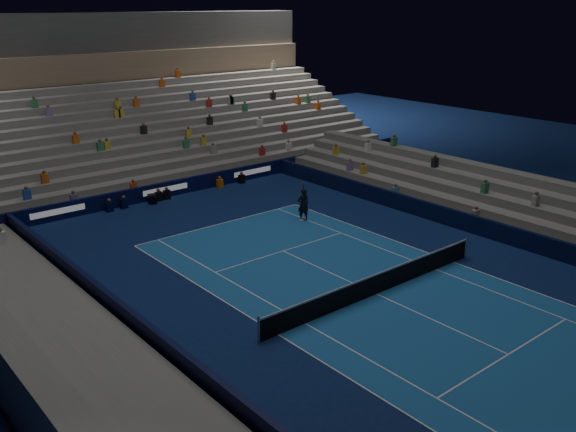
{
  "coord_description": "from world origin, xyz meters",
  "views": [
    {
      "loc": [
        -18.66,
        -16.43,
        12.02
      ],
      "look_at": [
        0.0,
        6.0,
        2.0
      ],
      "focal_mm": 39.04,
      "sensor_mm": 36.0,
      "label": 1
    }
  ],
  "objects": [
    {
      "name": "sponsor_barrier_east",
      "position": [
        9.7,
        0.0,
        0.5
      ],
      "size": [
        0.25,
        37.0,
        1.0
      ],
      "primitive_type": "cube",
      "color": "black",
      "rests_on": "ground"
    },
    {
      "name": "grandstand_east",
      "position": [
        13.17,
        0.0,
        0.92
      ],
      "size": [
        5.0,
        37.0,
        2.5
      ],
      "color": "slate",
      "rests_on": "ground"
    },
    {
      "name": "sponsor_barrier_west",
      "position": [
        -9.7,
        0.0,
        0.5
      ],
      "size": [
        0.25,
        37.0,
        1.0
      ],
      "primitive_type": "cube",
      "color": "black",
      "rests_on": "ground"
    },
    {
      "name": "court_surface",
      "position": [
        0.0,
        0.0,
        0.01
      ],
      "size": [
        10.97,
        23.77,
        0.01
      ],
      "primitive_type": "cube",
      "color": "#1B5799",
      "rests_on": "ground"
    },
    {
      "name": "ground",
      "position": [
        0.0,
        0.0,
        0.0
      ],
      "size": [
        90.0,
        90.0,
        0.0
      ],
      "primitive_type": "plane",
      "color": "#0B1A46",
      "rests_on": "ground"
    },
    {
      "name": "sponsor_barrier_far",
      "position": [
        0.0,
        18.5,
        0.5
      ],
      "size": [
        44.0,
        0.25,
        1.0
      ],
      "primitive_type": "cube",
      "color": "#080C33",
      "rests_on": "ground"
    },
    {
      "name": "tennis_net",
      "position": [
        0.0,
        0.0,
        0.5
      ],
      "size": [
        12.9,
        0.1,
        1.1
      ],
      "color": "#B2B2B7",
      "rests_on": "ground"
    },
    {
      "name": "grandstand_west",
      "position": [
        -13.17,
        0.0,
        0.92
      ],
      "size": [
        5.0,
        37.0,
        2.5
      ],
      "color": "slate",
      "rests_on": "ground"
    },
    {
      "name": "grandstand_main",
      "position": [
        0.0,
        27.9,
        3.38
      ],
      "size": [
        44.0,
        15.2,
        11.2
      ],
      "color": "slate",
      "rests_on": "ground"
    },
    {
      "name": "tennis_player",
      "position": [
        3.91,
        9.33,
        0.95
      ],
      "size": [
        0.79,
        0.63,
        1.89
      ],
      "primitive_type": "imported",
      "rotation": [
        0.0,
        0.0,
        2.86
      ],
      "color": "black",
      "rests_on": "ground"
    },
    {
      "name": "broadcast_camera",
      "position": [
        -1.27,
        17.79,
        0.3
      ],
      "size": [
        0.52,
        0.93,
        0.58
      ],
      "color": "black",
      "rests_on": "ground"
    }
  ]
}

